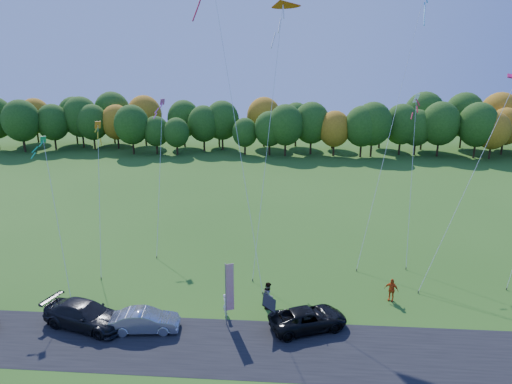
# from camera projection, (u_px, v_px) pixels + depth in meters

# --- Properties ---
(ground) EXTENTS (160.00, 160.00, 0.00)m
(ground) POSITION_uv_depth(u_px,v_px,m) (250.00, 313.00, 31.76)
(ground) COLOR #295516
(asphalt_strip) EXTENTS (90.00, 6.00, 0.01)m
(asphalt_strip) POSITION_uv_depth(u_px,v_px,m) (244.00, 347.00, 27.93)
(asphalt_strip) COLOR black
(asphalt_strip) RESTS_ON ground
(tree_line) EXTENTS (116.00, 12.00, 10.00)m
(tree_line) POSITION_uv_depth(u_px,v_px,m) (276.00, 153.00, 84.35)
(tree_line) COLOR #1E4711
(tree_line) RESTS_ON ground
(black_suv) EXTENTS (5.63, 4.05, 1.42)m
(black_suv) POSITION_uv_depth(u_px,v_px,m) (308.00, 318.00, 29.75)
(black_suv) COLOR black
(black_suv) RESTS_ON ground
(silver_sedan) EXTENTS (4.54, 2.01, 1.45)m
(silver_sedan) POSITION_uv_depth(u_px,v_px,m) (145.00, 321.00, 29.48)
(silver_sedan) COLOR #A6A6AB
(silver_sedan) RESTS_ON ground
(dark_truck_a) EXTENTS (6.18, 3.83, 1.67)m
(dark_truck_a) POSITION_uv_depth(u_px,v_px,m) (85.00, 315.00, 29.94)
(dark_truck_a) COLOR black
(dark_truck_a) RESTS_ON ground
(person_tailgate_a) EXTENTS (0.51, 0.65, 1.56)m
(person_tailgate_a) POSITION_uv_depth(u_px,v_px,m) (226.00, 304.00, 31.31)
(person_tailgate_a) COLOR white
(person_tailgate_a) RESTS_ON ground
(person_tailgate_b) EXTENTS (0.83, 1.01, 1.91)m
(person_tailgate_b) POSITION_uv_depth(u_px,v_px,m) (269.00, 295.00, 32.20)
(person_tailgate_b) COLOR gray
(person_tailgate_b) RESTS_ON ground
(person_east) EXTENTS (1.10, 0.82, 1.73)m
(person_east) POSITION_uv_depth(u_px,v_px,m) (391.00, 290.00, 33.11)
(person_east) COLOR #D24A13
(person_east) RESTS_ON ground
(feather_flag) EXTENTS (0.55, 0.27, 4.44)m
(feather_flag) POSITION_uv_depth(u_px,v_px,m) (229.00, 287.00, 29.70)
(feather_flag) COLOR #999999
(feather_flag) RESTS_ON ground
(kite_delta_blue) EXTENTS (6.36, 10.25, 25.45)m
(kite_delta_blue) POSITION_uv_depth(u_px,v_px,m) (235.00, 122.00, 35.33)
(kite_delta_blue) COLOR #4C3F33
(kite_delta_blue) RESTS_ON ground
(kite_parafoil_orange) EXTENTS (8.61, 12.51, 23.78)m
(kite_parafoil_orange) POSITION_uv_depth(u_px,v_px,m) (393.00, 122.00, 40.02)
(kite_parafoil_orange) COLOR #4C3F33
(kite_parafoil_orange) RESTS_ON ground
(kite_delta_red) EXTENTS (3.35, 10.19, 23.03)m
(kite_delta_red) POSITION_uv_depth(u_px,v_px,m) (269.00, 130.00, 37.43)
(kite_delta_red) COLOR #4C3F33
(kite_delta_red) RESTS_ON ground
(kite_parafoil_rainbow) EXTENTS (9.41, 7.22, 16.16)m
(kite_parafoil_rainbow) POSITION_uv_depth(u_px,v_px,m) (470.00, 181.00, 35.03)
(kite_parafoil_rainbow) COLOR #4C3F33
(kite_parafoil_rainbow) RESTS_ON ground
(kite_diamond_yellow) EXTENTS (2.23, 6.61, 12.17)m
(kite_diamond_yellow) POSITION_uv_depth(u_px,v_px,m) (99.00, 197.00, 37.81)
(kite_diamond_yellow) COLOR #4C3F33
(kite_diamond_yellow) RESTS_ON ground
(kite_diamond_green) EXTENTS (3.74, 5.37, 11.63)m
(kite_diamond_green) POSITION_uv_depth(u_px,v_px,m) (57.00, 218.00, 33.63)
(kite_diamond_green) COLOR #4C3F33
(kite_diamond_green) RESTS_ON ground
(kite_diamond_white) EXTENTS (2.11, 7.94, 14.34)m
(kite_diamond_white) POSITION_uv_depth(u_px,v_px,m) (412.00, 178.00, 39.67)
(kite_diamond_white) COLOR #4C3F33
(kite_diamond_white) RESTS_ON ground
(kite_diamond_pink) EXTENTS (1.53, 8.74, 13.49)m
(kite_diamond_pink) POSITION_uv_depth(u_px,v_px,m) (160.00, 174.00, 42.49)
(kite_diamond_pink) COLOR #4C3F33
(kite_diamond_pink) RESTS_ON ground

